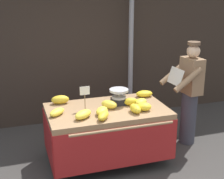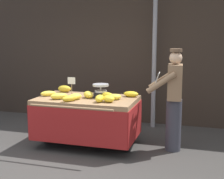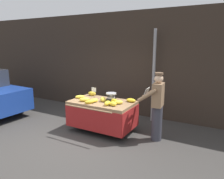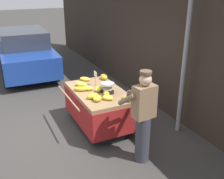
{
  "view_description": "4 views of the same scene",
  "coord_description": "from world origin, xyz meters",
  "px_view_note": "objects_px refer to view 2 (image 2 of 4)",
  "views": [
    {
      "loc": [
        -0.98,
        -3.14,
        2.53
      ],
      "look_at": [
        0.39,
        1.1,
        1.1
      ],
      "focal_mm": 51.72,
      "sensor_mm": 36.0,
      "label": 1
    },
    {
      "loc": [
        2.22,
        -4.0,
        1.93
      ],
      "look_at": [
        0.78,
        0.86,
        1.05
      ],
      "focal_mm": 50.51,
      "sensor_mm": 36.0,
      "label": 2
    },
    {
      "loc": [
        3.24,
        -3.74,
        2.39
      ],
      "look_at": [
        0.54,
        1.09,
        1.2
      ],
      "focal_mm": 34.2,
      "sensor_mm": 36.0,
      "label": 3
    },
    {
      "loc": [
        5.12,
        -1.06,
        3.02
      ],
      "look_at": [
        0.76,
        1.08,
        1.05
      ],
      "focal_mm": 42.16,
      "sensor_mm": 36.0,
      "label": 4
    }
  ],
  "objects_px": {
    "price_sign": "(71,82)",
    "banana_bunch_0": "(88,95)",
    "street_pole": "(154,61)",
    "banana_bunch_7": "(70,98)",
    "banana_bunch_9": "(107,96)",
    "vendor_person": "(173,100)",
    "banana_cart": "(87,111)",
    "banana_bunch_2": "(109,99)",
    "banana_bunch_6": "(48,93)",
    "banana_bunch_10": "(100,98)",
    "banana_bunch_3": "(65,89)",
    "banana_bunch_8": "(75,97)",
    "weighing_scale": "(101,91)",
    "banana_bunch_1": "(59,96)",
    "banana_bunch_4": "(115,97)",
    "banana_bunch_5": "(131,94)"
  },
  "relations": [
    {
      "from": "weighing_scale",
      "to": "banana_bunch_10",
      "type": "height_order",
      "value": "weighing_scale"
    },
    {
      "from": "price_sign",
      "to": "banana_bunch_2",
      "type": "height_order",
      "value": "price_sign"
    },
    {
      "from": "weighing_scale",
      "to": "price_sign",
      "type": "bearing_deg",
      "value": -174.25
    },
    {
      "from": "banana_bunch_8",
      "to": "banana_bunch_4",
      "type": "bearing_deg",
      "value": 14.91
    },
    {
      "from": "banana_cart",
      "to": "banana_bunch_1",
      "type": "distance_m",
      "value": 0.56
    },
    {
      "from": "weighing_scale",
      "to": "banana_bunch_2",
      "type": "distance_m",
      "value": 0.44
    },
    {
      "from": "weighing_scale",
      "to": "banana_bunch_9",
      "type": "relative_size",
      "value": 1.36
    },
    {
      "from": "banana_bunch_3",
      "to": "banana_bunch_8",
      "type": "distance_m",
      "value": 0.76
    },
    {
      "from": "banana_bunch_3",
      "to": "banana_bunch_2",
      "type": "bearing_deg",
      "value": -30.76
    },
    {
      "from": "weighing_scale",
      "to": "banana_bunch_3",
      "type": "bearing_deg",
      "value": 160.54
    },
    {
      "from": "banana_bunch_10",
      "to": "vendor_person",
      "type": "relative_size",
      "value": 0.14
    },
    {
      "from": "banana_bunch_9",
      "to": "banana_bunch_8",
      "type": "bearing_deg",
      "value": -157.28
    },
    {
      "from": "banana_bunch_7",
      "to": "banana_bunch_8",
      "type": "bearing_deg",
      "value": 80.02
    },
    {
      "from": "banana_bunch_10",
      "to": "banana_bunch_2",
      "type": "bearing_deg",
      "value": 12.56
    },
    {
      "from": "banana_cart",
      "to": "street_pole",
      "type": "bearing_deg",
      "value": 58.0
    },
    {
      "from": "street_pole",
      "to": "banana_bunch_6",
      "type": "bearing_deg",
      "value": -137.3
    },
    {
      "from": "street_pole",
      "to": "vendor_person",
      "type": "bearing_deg",
      "value": -67.32
    },
    {
      "from": "price_sign",
      "to": "banana_bunch_0",
      "type": "xyz_separation_m",
      "value": [
        0.34,
        -0.06,
        -0.19
      ]
    },
    {
      "from": "weighing_scale",
      "to": "banana_bunch_0",
      "type": "relative_size",
      "value": 1.14
    },
    {
      "from": "banana_bunch_0",
      "to": "banana_bunch_3",
      "type": "bearing_deg",
      "value": 147.54
    },
    {
      "from": "banana_bunch_2",
      "to": "banana_bunch_5",
      "type": "distance_m",
      "value": 0.6
    },
    {
      "from": "banana_cart",
      "to": "banana_bunch_2",
      "type": "bearing_deg",
      "value": -26.75
    },
    {
      "from": "banana_cart",
      "to": "banana_bunch_5",
      "type": "distance_m",
      "value": 0.83
    },
    {
      "from": "banana_bunch_2",
      "to": "banana_bunch_0",
      "type": "bearing_deg",
      "value": 151.8
    },
    {
      "from": "street_pole",
      "to": "banana_bunch_4",
      "type": "height_order",
      "value": "street_pole"
    },
    {
      "from": "banana_cart",
      "to": "banana_bunch_4",
      "type": "distance_m",
      "value": 0.59
    },
    {
      "from": "street_pole",
      "to": "banana_bunch_5",
      "type": "bearing_deg",
      "value": -100.28
    },
    {
      "from": "price_sign",
      "to": "banana_bunch_4",
      "type": "xyz_separation_m",
      "value": [
        0.82,
        -0.08,
        -0.2
      ]
    },
    {
      "from": "street_pole",
      "to": "banana_bunch_7",
      "type": "height_order",
      "value": "street_pole"
    },
    {
      "from": "banana_bunch_1",
      "to": "banana_bunch_4",
      "type": "height_order",
      "value": "banana_bunch_1"
    },
    {
      "from": "banana_cart",
      "to": "weighing_scale",
      "type": "bearing_deg",
      "value": 27.35
    },
    {
      "from": "banana_bunch_0",
      "to": "banana_bunch_10",
      "type": "xyz_separation_m",
      "value": [
        0.29,
        -0.27,
        0.0
      ]
    },
    {
      "from": "banana_bunch_3",
      "to": "banana_bunch_4",
      "type": "bearing_deg",
      "value": -20.8
    },
    {
      "from": "price_sign",
      "to": "banana_bunch_7",
      "type": "relative_size",
      "value": 1.22
    },
    {
      "from": "banana_cart",
      "to": "banana_bunch_9",
      "type": "distance_m",
      "value": 0.47
    },
    {
      "from": "banana_bunch_0",
      "to": "street_pole",
      "type": "bearing_deg",
      "value": 58.95
    },
    {
      "from": "weighing_scale",
      "to": "banana_bunch_6",
      "type": "relative_size",
      "value": 1.04
    },
    {
      "from": "banana_bunch_5",
      "to": "street_pole",
      "type": "bearing_deg",
      "value": 79.72
    },
    {
      "from": "price_sign",
      "to": "banana_bunch_9",
      "type": "distance_m",
      "value": 0.7
    },
    {
      "from": "weighing_scale",
      "to": "banana_bunch_3",
      "type": "xyz_separation_m",
      "value": [
        -0.82,
        0.29,
        -0.05
      ]
    },
    {
      "from": "banana_bunch_6",
      "to": "banana_bunch_10",
      "type": "height_order",
      "value": "banana_bunch_10"
    },
    {
      "from": "street_pole",
      "to": "banana_bunch_2",
      "type": "bearing_deg",
      "value": -104.78
    },
    {
      "from": "banana_bunch_4",
      "to": "banana_bunch_8",
      "type": "height_order",
      "value": "banana_bunch_8"
    },
    {
      "from": "banana_bunch_7",
      "to": "vendor_person",
      "type": "xyz_separation_m",
      "value": [
        1.62,
        0.56,
        -0.04
      ]
    },
    {
      "from": "banana_bunch_1",
      "to": "banana_bunch_9",
      "type": "xyz_separation_m",
      "value": [
        0.78,
        0.26,
        0.0
      ]
    },
    {
      "from": "banana_bunch_6",
      "to": "vendor_person",
      "type": "height_order",
      "value": "vendor_person"
    },
    {
      "from": "banana_bunch_6",
      "to": "banana_bunch_2",
      "type": "bearing_deg",
      "value": -9.47
    },
    {
      "from": "street_pole",
      "to": "banana_bunch_9",
      "type": "bearing_deg",
      "value": -110.78
    },
    {
      "from": "banana_bunch_2",
      "to": "banana_bunch_7",
      "type": "relative_size",
      "value": 0.74
    },
    {
      "from": "weighing_scale",
      "to": "banana_bunch_4",
      "type": "relative_size",
      "value": 1.29
    }
  ]
}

